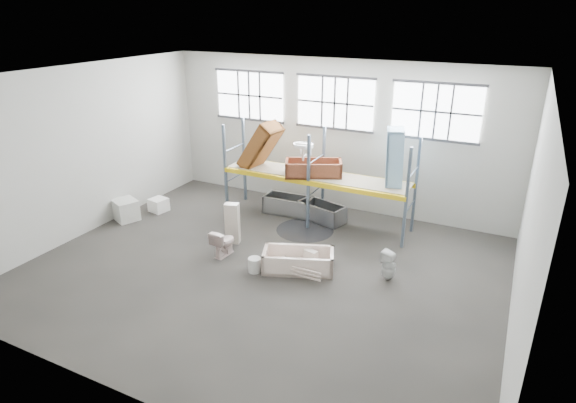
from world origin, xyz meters
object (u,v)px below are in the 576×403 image
Objects in this scene: cistern_tall at (232,223)px; blue_tub_upright at (394,158)px; carton_near at (126,210)px; toilet_beige at (223,242)px; bucket at (255,265)px; steel_tub_right at (322,212)px; bathtub_beige at (298,260)px; toilet_white at (389,265)px; steel_tub_left at (288,205)px; rust_tub_flat at (313,168)px.

cistern_tall is 0.72× the size of blue_tub_upright.
cistern_tall is 4.06m from carton_near.
bucket is (1.23, -0.41, -0.20)m from toilet_beige.
cistern_tall reaches higher than steel_tub_right.
blue_tub_upright reaches higher than toilet_beige.
steel_tub_right is at bearing 25.79° from carton_near.
bathtub_beige is 1.07× the size of blue_tub_upright.
bathtub_beige is 2.34m from toilet_white.
bathtub_beige is 1.15× the size of steel_tub_left.
rust_tub_flat is (1.32, 3.18, 1.43)m from toilet_beige.
rust_tub_flat is at bearing 85.56° from bathtub_beige.
bathtub_beige is at bearing -73.41° from rust_tub_flat.
toilet_beige is 3.77m from steel_tub_right.
toilet_beige is at bearing -114.09° from steel_tub_right.
cistern_tall is at bearing -71.71° from toilet_beige.
carton_near reaches higher than bathtub_beige.
steel_tub_right is at bearing 40.89° from cistern_tall.
toilet_beige is at bearing -8.76° from carton_near.
toilet_beige is 4.55m from toilet_white.
carton_near is at bearing -155.56° from rust_tub_flat.
cistern_tall is at bearing -122.29° from rust_tub_flat.
steel_tub_right is at bearing -1.74° from steel_tub_left.
bathtub_beige is 2.32× the size of toilet_white.
bucket is at bearing -76.55° from steel_tub_left.
blue_tub_upright is (3.75, 3.48, 2.00)m from toilet_beige.
blue_tub_upright is (-0.73, 2.71, 2.00)m from toilet_white.
carton_near is (-7.99, -2.83, -2.06)m from blue_tub_upright.
blue_tub_upright is 4.39× the size of bucket.
bathtub_beige is 4.21m from blue_tub_upright.
rust_tub_flat is at bearing 88.56° from bucket.
steel_tub_right is at bearing -121.73° from toilet_white.
rust_tub_flat is (-3.16, 2.41, 1.42)m from toilet_white.
cistern_tall is (-0.19, 0.78, 0.22)m from toilet_beige.
cistern_tall is 3.08m from rust_tub_flat.
toilet_beige is at bearing -92.52° from cistern_tall.
rust_tub_flat is (-0.89, 3.00, 1.55)m from bathtub_beige.
steel_tub_left is 0.93× the size of blue_tub_upright.
toilet_beige reaches higher than steel_tub_right.
blue_tub_upright reaches higher than bucket.
toilet_white is at bearing -165.56° from toilet_beige.
blue_tub_upright is at bearing -154.46° from toilet_white.
bathtub_beige is 2.23m from toilet_beige.
bathtub_beige is 1.15m from bucket.
cistern_tall is at bearing -79.68° from toilet_white.
carton_near reaches higher than bucket.
blue_tub_upright is 2.20× the size of carton_near.
blue_tub_upright is (2.22, 0.04, 2.11)m from steel_tub_right.
bucket is at bearing 166.15° from toilet_beige.
rust_tub_flat is at bearing 24.44° from carton_near.
cistern_tall is 5.10m from blue_tub_upright.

